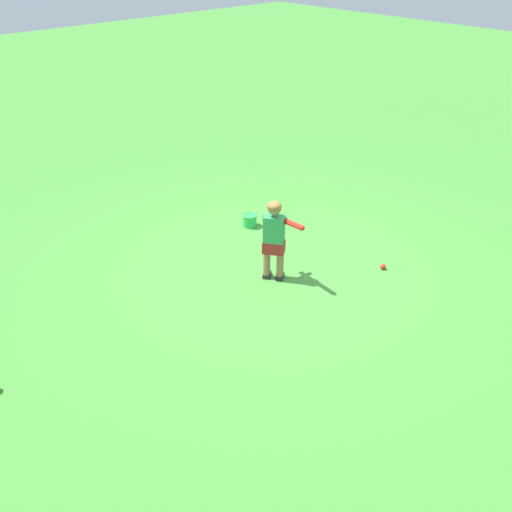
% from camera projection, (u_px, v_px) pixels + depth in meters
% --- Properties ---
extents(ground_plane, '(40.00, 40.00, 0.00)m').
position_uv_depth(ground_plane, '(278.00, 271.00, 7.35)').
color(ground_plane, '#479338').
extents(child_batter, '(0.63, 0.36, 1.08)m').
position_uv_depth(child_batter, '(275.00, 233.00, 6.88)').
color(child_batter, '#232328').
rests_on(child_batter, ground).
extents(play_ball_midfield, '(0.07, 0.07, 0.07)m').
position_uv_depth(play_ball_midfield, '(383.00, 267.00, 7.38)').
color(play_ball_midfield, red).
rests_on(play_ball_midfield, ground).
extents(toy_bucket, '(0.22, 0.22, 0.19)m').
position_uv_depth(toy_bucket, '(250.00, 220.00, 8.39)').
color(toy_bucket, green).
rests_on(toy_bucket, ground).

